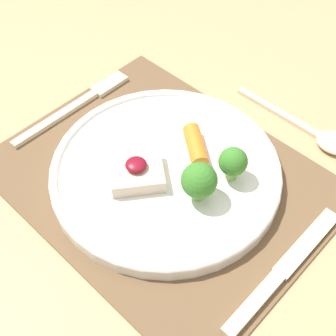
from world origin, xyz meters
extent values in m
cube|color=tan|center=(0.00, 0.00, 0.75)|extent=(1.47, 1.15, 0.03)
cylinder|color=tan|center=(-0.67, 0.50, 0.37)|extent=(0.06, 0.06, 0.73)
cube|color=brown|center=(0.00, 0.00, 0.76)|extent=(0.42, 0.33, 0.00)
cylinder|color=white|center=(0.00, 0.01, 0.77)|extent=(0.30, 0.30, 0.02)
torus|color=white|center=(0.00, 0.01, 0.78)|extent=(0.30, 0.30, 0.01)
cube|color=beige|center=(-0.02, -0.03, 0.79)|extent=(0.09, 0.09, 0.02)
ellipsoid|color=maroon|center=(-0.02, -0.03, 0.81)|extent=(0.03, 0.03, 0.01)
cylinder|color=#84B256|center=(0.07, 0.05, 0.79)|extent=(0.01, 0.01, 0.02)
sphere|color=#387A28|center=(0.07, 0.05, 0.81)|extent=(0.04, 0.04, 0.04)
cylinder|color=#84B256|center=(0.06, 0.00, 0.79)|extent=(0.01, 0.01, 0.02)
sphere|color=#387A28|center=(0.06, 0.00, 0.82)|extent=(0.04, 0.04, 0.04)
cylinder|color=orange|center=(0.01, 0.05, 0.79)|extent=(0.06, 0.06, 0.02)
cube|color=beige|center=(-0.19, -0.03, 0.77)|extent=(0.01, 0.15, 0.01)
cube|color=beige|center=(-0.19, 0.07, 0.77)|extent=(0.02, 0.06, 0.01)
cube|color=beige|center=(0.19, -0.06, 0.77)|extent=(0.02, 0.09, 0.01)
cube|color=beige|center=(0.19, 0.05, 0.77)|extent=(0.02, 0.11, 0.00)
cube|color=beige|center=(0.04, 0.21, 0.77)|extent=(0.14, 0.01, 0.01)
ellipsoid|color=beige|center=(0.13, 0.21, 0.77)|extent=(0.05, 0.04, 0.01)
camera|label=1|loc=(0.27, -0.27, 1.25)|focal=50.00mm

